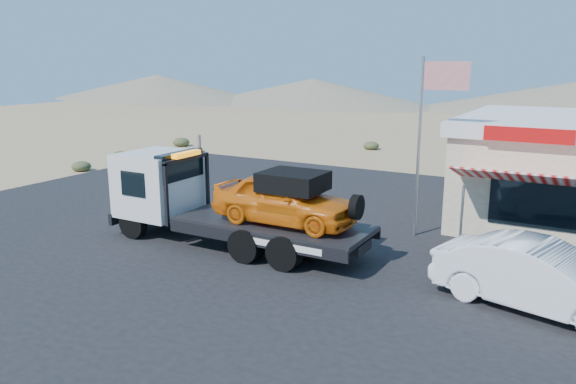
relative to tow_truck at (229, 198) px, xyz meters
name	(u,v)px	position (x,y,z in m)	size (l,w,h in m)	color
ground	(227,251)	(0.23, -0.54, -1.58)	(120.00, 120.00, 0.00)	#9D7C59
asphalt_lot	(325,235)	(2.23, 2.46, -1.57)	(32.00, 24.00, 0.02)	black
tow_truck	(229,198)	(0.00, 0.00, 0.00)	(8.79, 2.61, 2.94)	black
white_sedan	(540,277)	(9.31, -0.36, -0.74)	(1.75, 5.01, 1.65)	white
flagpole	(427,127)	(5.16, 3.96, 2.18)	(1.55, 0.10, 6.00)	#99999E
desert_scrub	(115,164)	(-13.16, 7.66, -1.30)	(25.77, 34.35, 0.63)	#384123
distant_hills	(424,94)	(-9.54, 54.60, 0.31)	(126.00, 48.00, 4.20)	#726B59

